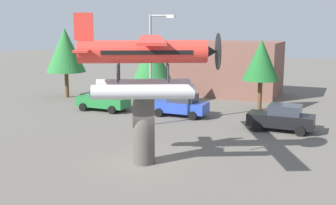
% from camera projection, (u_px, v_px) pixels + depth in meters
% --- Properties ---
extents(ground_plane, '(140.00, 140.00, 0.00)m').
position_uv_depth(ground_plane, '(144.00, 163.00, 21.28)').
color(ground_plane, '#605B54').
extents(display_pedestal, '(1.10, 1.10, 3.46)m').
position_uv_depth(display_pedestal, '(144.00, 130.00, 20.96)').
color(display_pedestal, '#4C4742').
rests_on(display_pedestal, ground).
extents(floatplane_monument, '(7.13, 9.80, 4.00)m').
position_uv_depth(floatplane_monument, '(146.00, 62.00, 20.33)').
color(floatplane_monument, silver).
rests_on(floatplane_monument, display_pedestal).
extents(car_near_green, '(4.20, 2.02, 1.76)m').
position_uv_depth(car_near_green, '(104.00, 100.00, 33.86)').
color(car_near_green, '#237A38').
rests_on(car_near_green, ground).
extents(car_mid_blue, '(4.20, 2.02, 1.76)m').
position_uv_depth(car_mid_blue, '(181.00, 105.00, 31.79)').
color(car_mid_blue, '#2847B7').
rests_on(car_mid_blue, ground).
extents(car_far_black, '(4.20, 2.02, 1.76)m').
position_uv_depth(car_far_black, '(282.00, 118.00, 27.42)').
color(car_far_black, black).
rests_on(car_far_black, ground).
extents(streetlight_primary, '(1.84, 0.28, 7.56)m').
position_uv_depth(streetlight_primary, '(153.00, 62.00, 28.35)').
color(streetlight_primary, gray).
rests_on(streetlight_primary, ground).
extents(storefront_building, '(10.45, 5.91, 5.21)m').
position_uv_depth(storefront_building, '(225.00, 68.00, 41.43)').
color(storefront_building, brown).
rests_on(storefront_building, ground).
extents(tree_west, '(3.70, 3.70, 6.54)m').
position_uv_depth(tree_west, '(65.00, 50.00, 39.28)').
color(tree_west, brown).
rests_on(tree_west, ground).
extents(tree_east, '(3.47, 3.47, 5.91)m').
position_uv_depth(tree_east, '(152.00, 59.00, 35.58)').
color(tree_east, brown).
rests_on(tree_east, ground).
extents(tree_center_back, '(2.95, 2.95, 5.71)m').
position_uv_depth(tree_center_back, '(261.00, 60.00, 33.50)').
color(tree_center_back, brown).
rests_on(tree_center_back, ground).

